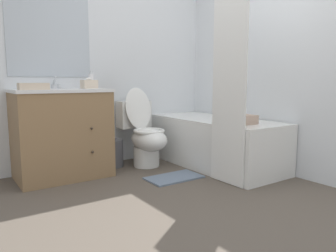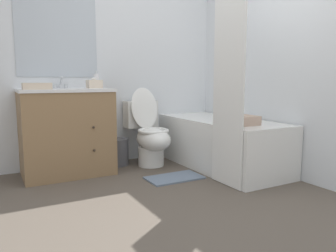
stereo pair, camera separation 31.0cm
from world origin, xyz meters
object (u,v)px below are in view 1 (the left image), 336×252
object	(u,v)px
tissue_box	(89,84)
bath_towel_folded	(239,119)
bathtub	(215,142)
bath_mat	(174,178)
vanity_cabinet	(62,132)
sink_faucet	(54,85)
toilet	(144,135)
wastebasket	(112,153)
hand_towel_folded	(34,86)
soap_dispenser	(91,81)

from	to	relation	value
tissue_box	bath_towel_folded	world-z (taller)	tissue_box
bathtub	bath_mat	size ratio (longest dim) A/B	2.97
bath_towel_folded	bathtub	bearing A→B (deg)	75.91
vanity_cabinet	sink_faucet	size ratio (longest dim) A/B	6.25
toilet	bathtub	size ratio (longest dim) A/B	0.54
wastebasket	hand_towel_folded	xyz separation A→B (m)	(-0.85, -0.27, 0.75)
bathtub	tissue_box	xyz separation A→B (m)	(-1.22, 0.58, 0.65)
vanity_cabinet	toilet	distance (m)	0.90
soap_dispenser	hand_towel_folded	size ratio (longest dim) A/B	0.72
bathtub	wastebasket	world-z (taller)	bathtub
toilet	vanity_cabinet	bearing A→B (deg)	175.29
vanity_cabinet	bathtub	size ratio (longest dim) A/B	0.55
bath_mat	wastebasket	bearing A→B (deg)	111.70
vanity_cabinet	wastebasket	distance (m)	0.65
tissue_box	hand_towel_folded	size ratio (longest dim) A/B	0.59
sink_faucet	bath_towel_folded	xyz separation A→B (m)	(1.43, -1.18, -0.33)
vanity_cabinet	bathtub	xyz separation A→B (m)	(1.54, -0.52, -0.18)
tissue_box	bath_towel_folded	size ratio (longest dim) A/B	0.52
bath_towel_folded	bath_mat	xyz separation A→B (m)	(-0.56, 0.30, -0.57)
sink_faucet	hand_towel_folded	distance (m)	0.48
bathtub	hand_towel_folded	bearing A→B (deg)	169.54
tissue_box	bathtub	bearing A→B (deg)	-25.43
toilet	hand_towel_folded	world-z (taller)	hand_towel_folded
soap_dispenser	bath_towel_folded	distance (m)	1.55
sink_faucet	soap_dispenser	distance (m)	0.37
hand_towel_folded	tissue_box	bearing A→B (deg)	22.38
wastebasket	bath_towel_folded	world-z (taller)	bath_towel_folded
toilet	hand_towel_folded	size ratio (longest dim) A/B	3.53
vanity_cabinet	tissue_box	size ratio (longest dim) A/B	6.10
bath_towel_folded	toilet	bearing A→B (deg)	120.79
soap_dispenser	bath_mat	xyz separation A→B (m)	(0.52, -0.75, -0.94)
bathtub	bath_towel_folded	bearing A→B (deg)	-104.09
bath_mat	toilet	bearing A→B (deg)	88.11
sink_faucet	bath_mat	world-z (taller)	sink_faucet
sink_faucet	bathtub	bearing A→B (deg)	-25.13
wastebasket	tissue_box	distance (m)	0.80
toilet	hand_towel_folded	distance (m)	1.30
tissue_box	bath_mat	distance (m)	1.29
wastebasket	soap_dispenser	bearing A→B (deg)	-176.42
sink_faucet	bathtub	world-z (taller)	sink_faucet
tissue_box	vanity_cabinet	bearing A→B (deg)	-169.10
toilet	wastebasket	xyz separation A→B (m)	(-0.32, 0.16, -0.19)
vanity_cabinet	wastebasket	bearing A→B (deg)	8.81
toilet	soap_dispenser	world-z (taller)	soap_dispenser
vanity_cabinet	bath_towel_folded	size ratio (longest dim) A/B	3.14
wastebasket	bath_mat	bearing A→B (deg)	-68.30
soap_dispenser	hand_towel_folded	distance (m)	0.68
hand_towel_folded	bath_mat	xyz separation A→B (m)	(1.15, -0.49, -0.89)
bathtub	bath_towel_folded	xyz separation A→B (m)	(-0.11, -0.45, 0.31)
toilet	tissue_box	size ratio (longest dim) A/B	5.99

